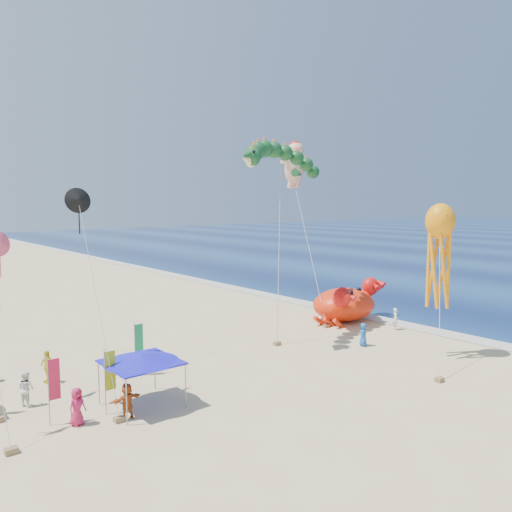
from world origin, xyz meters
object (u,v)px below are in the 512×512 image
at_px(canopy_blue, 141,358).
at_px(octopus_kite, 439,247).
at_px(cherub_kite, 295,164).
at_px(crab_inflatable, 345,303).
at_px(dragon_kite, 279,162).

bearing_deg(canopy_blue, octopus_kite, -15.46).
xyz_separation_m(cherub_kite, canopy_blue, (-21.70, -11.54, -11.20)).
relative_size(crab_inflatable, cherub_kite, 0.50).
bearing_deg(cherub_kite, octopus_kite, -101.10).
bearing_deg(cherub_kite, crab_inflatable, -89.41).
distance_m(cherub_kite, octopus_kite, 18.13).
relative_size(dragon_kite, octopus_kite, 1.41).
bearing_deg(crab_inflatable, cherub_kite, 90.59).
bearing_deg(dragon_kite, canopy_blue, -159.76).
bearing_deg(cherub_kite, dragon_kite, -140.73).
bearing_deg(crab_inflatable, octopus_kite, -107.71).
bearing_deg(dragon_kite, octopus_kite, -65.63).
bearing_deg(canopy_blue, crab_inflatable, 13.74).
distance_m(crab_inflatable, dragon_kite, 13.94).
relative_size(cherub_kite, octopus_kite, 1.57).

